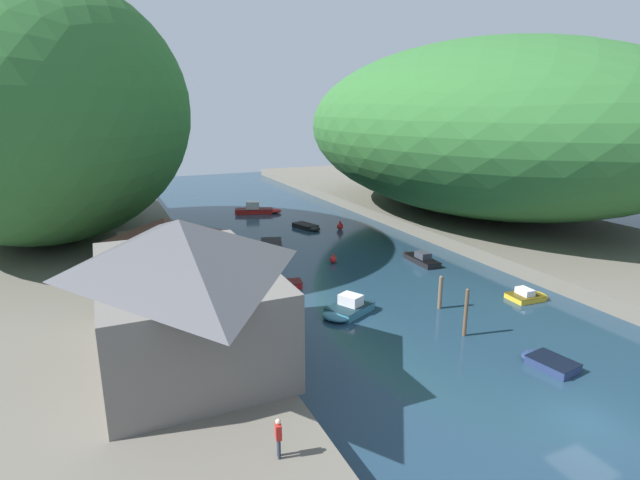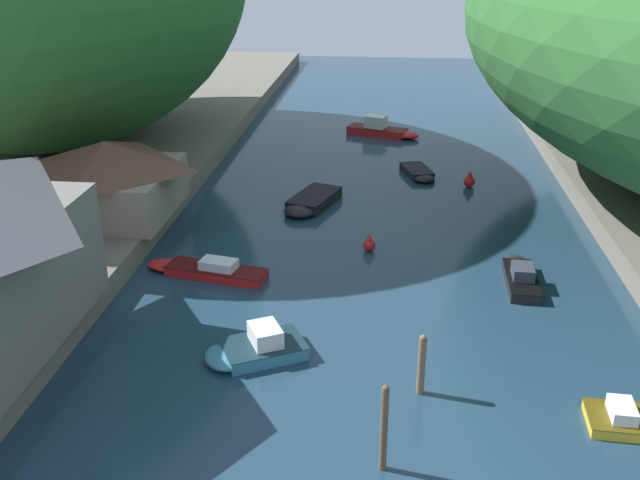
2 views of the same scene
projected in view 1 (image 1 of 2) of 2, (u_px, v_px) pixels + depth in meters
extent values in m
plane|color=#1E384C|center=(325.00, 254.00, 49.99)|extent=(130.00, 130.00, 0.00)
cube|color=#666056|center=(63.00, 281.00, 40.58)|extent=(22.00, 120.00, 1.23)
cube|color=#666056|center=(504.00, 226.00, 59.07)|extent=(22.00, 120.00, 1.23)
ellipsoid|color=#2D662D|center=(39.00, 111.00, 48.50)|extent=(28.38, 39.74, 25.48)
ellipsoid|color=#2D662D|center=(483.00, 128.00, 62.07)|extent=(39.62, 55.46, 20.98)
cube|color=slate|center=(185.00, 309.00, 27.14)|extent=(8.62, 13.32, 5.01)
pyramid|color=#4C4C51|center=(180.00, 242.00, 26.16)|extent=(9.31, 14.39, 2.48)
cube|color=gray|center=(166.00, 252.00, 41.83)|extent=(7.13, 7.46, 2.61)
pyramid|color=brown|center=(164.00, 228.00, 41.27)|extent=(7.70, 8.06, 1.63)
cube|color=red|center=(270.00, 286.00, 40.69)|extent=(5.38, 2.54, 0.45)
ellipsoid|color=red|center=(238.00, 288.00, 40.16)|extent=(2.83, 1.94, 0.45)
cube|color=#450A0A|center=(270.00, 283.00, 40.63)|extent=(5.48, 2.59, 0.03)
cube|color=silver|center=(272.00, 280.00, 40.61)|extent=(1.99, 1.41, 0.49)
cube|color=gold|center=(525.00, 297.00, 38.34)|extent=(2.53, 2.00, 0.39)
ellipsoid|color=gold|center=(538.00, 295.00, 38.76)|extent=(1.31, 1.84, 0.39)
cube|color=#4C3E0E|center=(525.00, 295.00, 38.28)|extent=(2.58, 2.04, 0.03)
cube|color=silver|center=(525.00, 292.00, 38.20)|extent=(0.92, 1.36, 0.51)
cube|color=navy|center=(553.00, 364.00, 28.28)|extent=(2.12, 2.68, 0.49)
ellipsoid|color=navy|center=(534.00, 355.00, 29.27)|extent=(1.84, 1.46, 0.49)
cube|color=black|center=(553.00, 360.00, 28.21)|extent=(2.16, 2.74, 0.03)
cube|color=black|center=(422.00, 261.00, 47.21)|extent=(1.57, 4.14, 0.50)
ellipsoid|color=black|center=(410.00, 255.00, 49.04)|extent=(1.43, 2.09, 0.50)
cube|color=black|center=(422.00, 258.00, 47.15)|extent=(1.60, 4.22, 0.03)
cube|color=#333842|center=(423.00, 255.00, 46.95)|extent=(1.05, 1.46, 0.63)
cube|color=black|center=(271.00, 246.00, 51.84)|extent=(3.36, 4.71, 0.69)
ellipsoid|color=black|center=(271.00, 252.00, 49.80)|extent=(2.58, 2.66, 0.69)
cube|color=black|center=(271.00, 242.00, 51.75)|extent=(3.43, 4.80, 0.03)
cube|color=black|center=(305.00, 226.00, 60.68)|extent=(2.50, 3.54, 0.49)
ellipsoid|color=black|center=(314.00, 229.00, 59.52)|extent=(1.96, 1.99, 0.49)
cube|color=black|center=(305.00, 224.00, 60.61)|extent=(2.55, 3.61, 0.03)
cube|color=teal|center=(350.00, 309.00, 35.91)|extent=(3.90, 3.42, 0.55)
ellipsoid|color=teal|center=(336.00, 316.00, 34.68)|extent=(2.40, 2.59, 0.55)
cube|color=#132A33|center=(350.00, 305.00, 35.83)|extent=(3.98, 3.49, 0.03)
cube|color=silver|center=(351.00, 300.00, 35.81)|extent=(1.71, 1.88, 0.78)
cube|color=red|center=(254.00, 211.00, 69.03)|extent=(5.38, 3.43, 0.61)
ellipsoid|color=red|center=(272.00, 211.00, 69.22)|extent=(2.97, 2.50, 0.61)
cube|color=#450A0A|center=(254.00, 209.00, 68.95)|extent=(5.49, 3.50, 0.03)
cube|color=silver|center=(253.00, 205.00, 68.80)|extent=(2.10, 1.81, 1.05)
cylinder|color=brown|center=(466.00, 314.00, 31.96)|extent=(0.25, 0.25, 3.09)
sphere|color=brown|center=(468.00, 290.00, 31.55)|extent=(0.22, 0.22, 0.22)
cylinder|color=brown|center=(440.00, 293.00, 36.42)|extent=(0.30, 0.30, 2.34)
sphere|color=brown|center=(441.00, 277.00, 36.10)|extent=(0.27, 0.27, 0.27)
sphere|color=red|center=(333.00, 260.00, 47.23)|extent=(0.67, 0.67, 0.67)
cone|color=red|center=(333.00, 254.00, 47.09)|extent=(0.34, 0.34, 0.34)
sphere|color=red|center=(340.00, 226.00, 59.93)|extent=(0.79, 0.79, 0.79)
cone|color=red|center=(340.00, 222.00, 59.78)|extent=(0.39, 0.39, 0.39)
cylinder|color=#282D3D|center=(279.00, 449.00, 19.16)|extent=(0.13, 0.13, 0.85)
cylinder|color=#282D3D|center=(278.00, 446.00, 19.33)|extent=(0.13, 0.13, 0.85)
cube|color=#B2231E|center=(278.00, 431.00, 19.06)|extent=(0.28, 0.41, 0.62)
sphere|color=beige|center=(278.00, 422.00, 18.95)|extent=(0.22, 0.22, 0.22)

